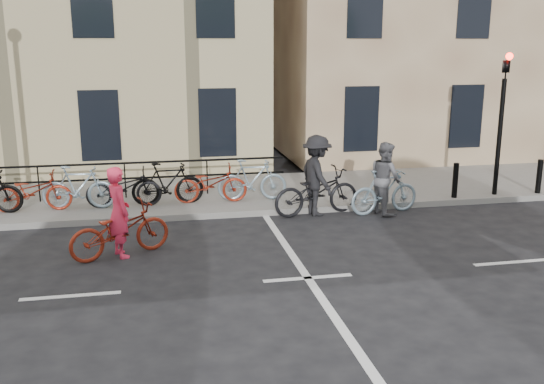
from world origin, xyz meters
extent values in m
plane|color=black|center=(0.00, 0.00, 0.00)|extent=(120.00, 120.00, 0.00)
cube|color=slate|center=(-4.00, 6.00, 0.07)|extent=(46.00, 4.00, 0.15)
cylinder|color=black|center=(6.20, 4.35, 1.65)|extent=(0.12, 0.12, 3.00)
imported|color=black|center=(6.20, 4.35, 3.60)|extent=(0.15, 0.18, 0.90)
sphere|color=#FF0C05|center=(6.20, 4.23, 3.70)|extent=(0.18, 0.18, 0.18)
cylinder|color=black|center=(5.00, 4.25, 0.60)|extent=(0.14, 0.14, 0.90)
cylinder|color=black|center=(7.40, 4.25, 0.60)|extent=(0.14, 0.14, 0.90)
cube|color=black|center=(-3.82, 5.90, 0.62)|extent=(9.35, 0.04, 0.95)
imported|color=maroon|center=(-5.40, 5.00, 0.62)|extent=(1.80, 0.63, 0.95)
imported|color=#7E96A5|center=(-4.35, 5.00, 0.68)|extent=(1.75, 0.49, 1.05)
imported|color=black|center=(-3.30, 5.00, 0.62)|extent=(1.80, 0.63, 0.95)
imported|color=black|center=(-2.25, 5.00, 0.68)|extent=(1.75, 0.49, 1.05)
imported|color=maroon|center=(-1.20, 5.00, 0.62)|extent=(1.80, 0.63, 0.95)
imported|color=#7E96A5|center=(-0.15, 5.00, 0.68)|extent=(1.75, 0.49, 1.05)
imported|color=maroon|center=(-3.27, 1.83, 0.52)|extent=(2.10, 1.42, 1.04)
imported|color=#F22A4C|center=(-3.27, 1.83, 0.88)|extent=(0.64, 0.76, 1.77)
imported|color=#7E96A5|center=(2.86, 3.68, 0.54)|extent=(1.87, 0.83, 1.09)
imported|color=#5C5B60|center=(2.86, 3.68, 0.88)|extent=(0.81, 0.96, 1.75)
imported|color=black|center=(1.22, 3.90, 0.57)|extent=(2.27, 1.14, 1.14)
imported|color=black|center=(1.22, 3.90, 0.96)|extent=(0.93, 1.36, 1.93)
camera|label=1|loc=(-2.57, -9.65, 4.03)|focal=40.00mm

